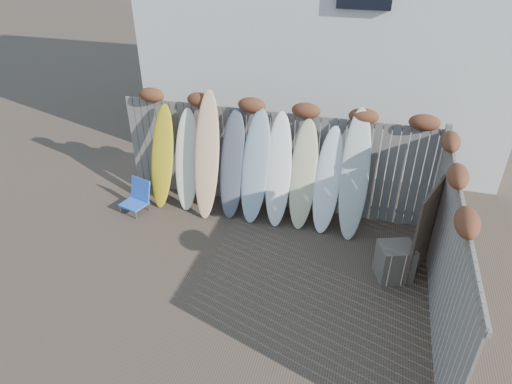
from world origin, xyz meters
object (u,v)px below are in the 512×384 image
(beach_chair, at_px, (137,197))
(wooden_crate, at_px, (395,262))
(lattice_panel, at_px, (425,230))
(surfboard_0, at_px, (162,157))

(beach_chair, bearing_deg, wooden_crate, -8.01)
(wooden_crate, relative_size, lattice_panel, 0.39)
(wooden_crate, distance_m, lattice_panel, 0.69)
(beach_chair, relative_size, wooden_crate, 1.00)
(wooden_crate, xyz_separation_m, surfboard_0, (-4.54, 1.15, 0.68))
(beach_chair, height_order, wooden_crate, same)
(wooden_crate, xyz_separation_m, lattice_panel, (0.39, 0.31, 0.48))
(lattice_panel, xyz_separation_m, surfboard_0, (-4.92, 0.84, 0.20))
(lattice_panel, relative_size, surfboard_0, 0.77)
(beach_chair, distance_m, surfboard_0, 0.93)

